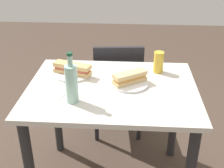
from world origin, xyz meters
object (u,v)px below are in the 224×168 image
baguette_sandwich_near (72,68)px  water_bottle (72,83)px  plate_near (73,74)px  knife_near (75,69)px  baguette_sandwich_far (130,78)px  knife_far (124,79)px  dining_table (112,106)px  beer_glass (159,62)px  chair_far (118,85)px  plate_far (130,84)px

baguette_sandwich_near → water_bottle: water_bottle is taller
plate_near → baguette_sandwich_near: baguette_sandwich_near is taller
knife_near → baguette_sandwich_far: baguette_sandwich_far is taller
knife_near → water_bottle: bearing=-81.7°
plate_near → knife_far: knife_far is taller
dining_table → baguette_sandwich_far: bearing=19.0°
dining_table → beer_glass: beer_glass is taller
baguette_sandwich_near → knife_near: (0.01, 0.05, -0.03)m
plate_near → knife_far: size_ratio=1.68×
baguette_sandwich_near → baguette_sandwich_far: 0.39m
chair_far → knife_near: chair_far is taller
knife_near → baguette_sandwich_far: 0.40m
baguette_sandwich_near → beer_glass: size_ratio=1.81×
baguette_sandwich_near → plate_far: (0.37, -0.11, -0.04)m
baguette_sandwich_far → beer_glass: 0.27m
dining_table → chair_far: size_ratio=1.20×
dining_table → water_bottle: bearing=-138.5°
knife_near → knife_far: 0.35m
knife_near → beer_glass: size_ratio=1.22×
dining_table → chair_far: (0.01, 0.59, -0.16)m
chair_far → baguette_sandwich_far: size_ratio=3.96×
knife_far → beer_glass: beer_glass is taller
knife_far → dining_table: bearing=-134.0°
dining_table → knife_near: 0.36m
dining_table → chair_far: chair_far is taller
plate_near → beer_glass: (0.56, 0.09, 0.06)m
chair_far → knife_far: size_ratio=6.24×
baguette_sandwich_far → beer_glass: size_ratio=1.53×
knife_far → beer_glass: (0.22, 0.16, 0.05)m
plate_near → dining_table: bearing=-28.2°
beer_glass → baguette_sandwich_far: bearing=-133.3°
dining_table → baguette_sandwich_far: (0.11, 0.04, 0.18)m
chair_far → plate_near: (-0.27, -0.44, 0.30)m
knife_near → beer_glass: bearing=3.8°
baguette_sandwich_near → dining_table: bearing=-28.2°
baguette_sandwich_far → knife_far: 0.06m
plate_near → water_bottle: (0.06, -0.33, 0.11)m
water_bottle → beer_glass: size_ratio=2.05×
baguette_sandwich_near → baguette_sandwich_far: size_ratio=1.18×
chair_far → baguette_sandwich_far: baguette_sandwich_far is taller
dining_table → beer_glass: size_ratio=7.27×
plate_near → baguette_sandwich_near: size_ratio=0.90×
plate_near → baguette_sandwich_far: bearing=-16.0°
knife_near → plate_far: (0.37, -0.16, -0.01)m
dining_table → knife_far: bearing=46.0°
water_bottle → beer_glass: (0.50, 0.42, -0.04)m
water_bottle → dining_table: bearing=41.5°
knife_near → baguette_sandwich_far: (0.37, -0.16, 0.03)m
knife_far → beer_glass: size_ratio=0.97×
plate_far → knife_far: (-0.04, 0.04, 0.01)m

